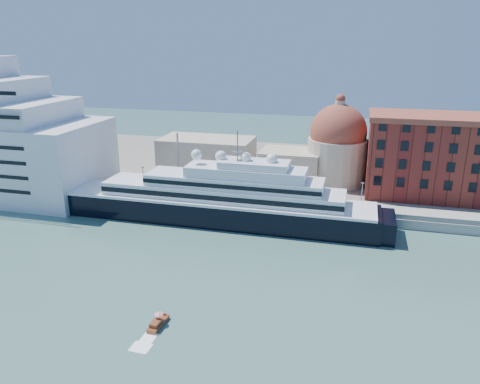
# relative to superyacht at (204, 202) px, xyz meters

# --- Properties ---
(ground) EXTENTS (400.00, 400.00, 0.00)m
(ground) POSITION_rel_superyacht_xyz_m (9.23, -23.00, -4.83)
(ground) COLOR #345A51
(ground) RESTS_ON ground
(quay) EXTENTS (180.00, 10.00, 2.50)m
(quay) POSITION_rel_superyacht_xyz_m (9.23, 11.00, -3.58)
(quay) COLOR gray
(quay) RESTS_ON ground
(land) EXTENTS (260.00, 72.00, 2.00)m
(land) POSITION_rel_superyacht_xyz_m (9.23, 52.00, -3.83)
(land) COLOR slate
(land) RESTS_ON ground
(quay_fence) EXTENTS (180.00, 0.10, 1.20)m
(quay_fence) POSITION_rel_superyacht_xyz_m (9.23, 6.50, -1.73)
(quay_fence) COLOR slate
(quay_fence) RESTS_ON quay
(superyacht) EXTENTS (93.69, 12.99, 28.00)m
(superyacht) POSITION_rel_superyacht_xyz_m (0.00, 0.00, 0.00)
(superyacht) COLOR black
(superyacht) RESTS_ON ground
(service_barge) EXTENTS (12.12, 7.24, 2.59)m
(service_barge) POSITION_rel_superyacht_xyz_m (-26.17, -1.91, -4.09)
(service_barge) COLOR white
(service_barge) RESTS_ON ground
(water_taxi) EXTENTS (1.93, 5.18, 2.43)m
(water_taxi) POSITION_rel_superyacht_xyz_m (7.86, -47.22, -4.25)
(water_taxi) COLOR maroon
(water_taxi) RESTS_ON ground
(warehouse) EXTENTS (43.00, 19.00, 23.25)m
(warehouse) POSITION_rel_superyacht_xyz_m (61.23, 29.00, 8.96)
(warehouse) COLOR maroon
(warehouse) RESTS_ON land
(church) EXTENTS (66.00, 18.00, 25.50)m
(church) POSITION_rel_superyacht_xyz_m (15.62, 34.72, 6.08)
(church) COLOR beige
(church) RESTS_ON land
(lamp_posts) EXTENTS (120.80, 2.40, 18.00)m
(lamp_posts) POSITION_rel_superyacht_xyz_m (-3.44, 9.27, 5.01)
(lamp_posts) COLOR slate
(lamp_posts) RESTS_ON quay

